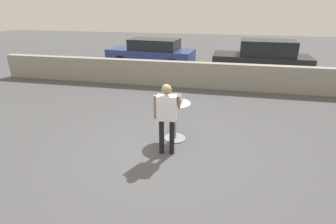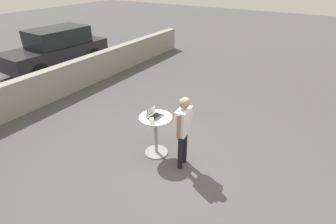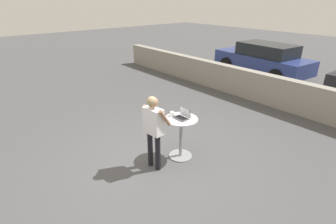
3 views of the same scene
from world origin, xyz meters
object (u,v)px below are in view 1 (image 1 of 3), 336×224
at_px(laptop, 175,100).
at_px(parked_car_near_street, 152,53).
at_px(standing_person, 167,111).
at_px(parked_car_further_down, 262,58).
at_px(cafe_table, 175,117).
at_px(coffee_mug, 165,101).

height_order(laptop, parked_car_near_street, parked_car_near_street).
distance_m(standing_person, parked_car_further_down, 8.12).
xyz_separation_m(cafe_table, parked_car_near_street, (-2.60, 7.51, 0.17)).
height_order(laptop, coffee_mug, laptop).
xyz_separation_m(laptop, standing_person, (-0.06, -0.74, 0.02)).
bearing_deg(parked_car_further_down, coffee_mug, -113.54).
height_order(cafe_table, standing_person, standing_person).
bearing_deg(coffee_mug, parked_car_further_down, 66.46).
bearing_deg(cafe_table, laptop, 91.14).
distance_m(parked_car_near_street, parked_car_further_down, 5.43).
bearing_deg(cafe_table, coffee_mug, -166.12).
height_order(cafe_table, parked_car_further_down, parked_car_further_down).
relative_size(cafe_table, parked_car_near_street, 0.21).
height_order(standing_person, parked_car_near_street, standing_person).
distance_m(cafe_table, parked_car_further_down, 7.44).
relative_size(cafe_table, coffee_mug, 7.37).
bearing_deg(parked_car_near_street, parked_car_further_down, -6.55).
bearing_deg(parked_car_further_down, parked_car_near_street, 173.45).
xyz_separation_m(cafe_table, parked_car_further_down, (2.79, 6.89, 0.23)).
distance_m(laptop, coffee_mug, 0.25).
bearing_deg(laptop, coffee_mug, -158.39).
bearing_deg(parked_car_further_down, laptop, -112.19).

